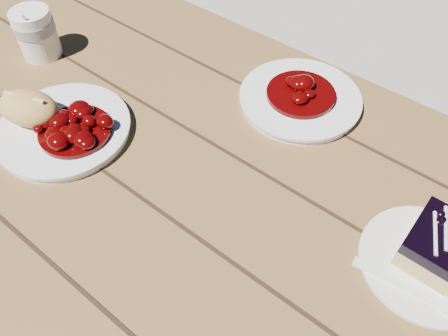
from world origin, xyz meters
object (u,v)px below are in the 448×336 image
Objects in this scene: bread_roll at (29,108)px; coffee_cup at (36,34)px; blueberry_cake at (446,249)px; dessert_plate at (426,264)px; second_plate at (300,99)px; picnic_table at (130,183)px; main_plate at (64,130)px.

bread_roll is 0.22m from coffee_cup.
dessert_plate is at bearing -123.01° from blueberry_cake.
dessert_plate is 0.81× the size of second_plate.
blueberry_cake is (0.55, 0.10, 0.20)m from picnic_table.
picnic_table is 20.23× the size of coffee_cup.
blueberry_cake reaches higher than picnic_table.
dessert_plate is at bearing 8.89° from picnic_table.
blueberry_cake is at bearing 2.78° from coffee_cup.
bread_roll is at bearing -164.02° from blueberry_cake.
dessert_plate is 1.80× the size of blueberry_cake.
coffee_cup reaches higher than dessert_plate.
picnic_table is 0.25m from bread_roll.
blueberry_cake is (0.01, 0.01, 0.03)m from dessert_plate.
dessert_plate is at bearing -29.31° from second_plate.
picnic_table is at bearing 45.78° from main_plate.
main_plate and second_plate have the same top height.
blueberry_cake is 0.45× the size of second_plate.
main_plate is 0.62m from dessert_plate.
main_plate is at bearing -131.03° from second_plate.
blueberry_cake is (0.62, 0.16, 0.03)m from main_plate.
dessert_plate is at bearing 13.78° from main_plate.
main_plate is 1.03× the size of second_plate.
picnic_table is 0.39m from second_plate.
picnic_table is 10.97× the size of dessert_plate.
coffee_cup reaches higher than bread_roll.
dessert_plate is (0.54, 0.09, 0.17)m from picnic_table.
coffee_cup is (-0.28, 0.06, 0.21)m from picnic_table.
bread_roll reaches higher than second_plate.
bread_roll is 1.12× the size of coffee_cup.
bread_roll is at bearing -165.69° from dessert_plate.
second_plate is at bearing 150.69° from dessert_plate.
main_plate is at bearing -164.45° from blueberry_cake.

